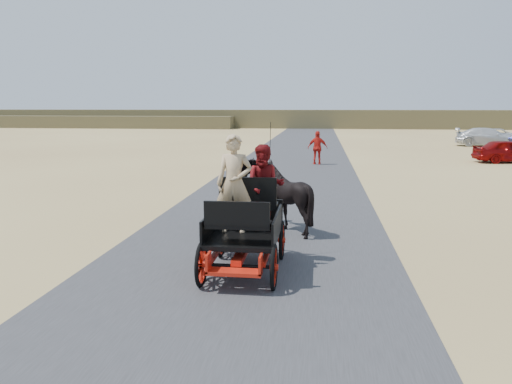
# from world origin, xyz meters

# --- Properties ---
(ground) EXTENTS (140.00, 140.00, 0.00)m
(ground) POSITION_xyz_m (0.00, 0.00, 0.00)
(ground) COLOR tan
(road) EXTENTS (6.00, 140.00, 0.01)m
(road) POSITION_xyz_m (0.00, 0.00, 0.01)
(road) COLOR #38383A
(road) RESTS_ON ground
(ridge_far) EXTENTS (140.00, 6.00, 2.40)m
(ridge_far) POSITION_xyz_m (0.00, 62.00, 1.20)
(ridge_far) COLOR brown
(ridge_far) RESTS_ON ground
(ridge_near) EXTENTS (40.00, 4.00, 1.60)m
(ridge_near) POSITION_xyz_m (-30.00, 58.00, 0.80)
(ridge_near) COLOR brown
(ridge_near) RESTS_ON ground
(carriage) EXTENTS (1.30, 2.40, 0.72)m
(carriage) POSITION_xyz_m (0.04, 2.34, 0.36)
(carriage) COLOR black
(carriage) RESTS_ON ground
(horse_left) EXTENTS (0.91, 2.01, 1.70)m
(horse_left) POSITION_xyz_m (-0.51, 5.34, 0.85)
(horse_left) COLOR black
(horse_left) RESTS_ON ground
(horse_right) EXTENTS (1.37, 1.54, 1.70)m
(horse_right) POSITION_xyz_m (0.59, 5.34, 0.85)
(horse_right) COLOR black
(horse_right) RESTS_ON ground
(driver_man) EXTENTS (0.66, 0.43, 1.80)m
(driver_man) POSITION_xyz_m (-0.16, 2.39, 1.62)
(driver_man) COLOR tan
(driver_man) RESTS_ON carriage
(passenger_woman) EXTENTS (0.77, 0.60, 1.58)m
(passenger_woman) POSITION_xyz_m (0.34, 2.94, 1.51)
(passenger_woman) COLOR #660C0F
(passenger_woman) RESTS_ON carriage
(pedestrian) EXTENTS (1.02, 0.45, 1.73)m
(pedestrian) POSITION_xyz_m (1.24, 19.38, 0.86)
(pedestrian) COLOR red
(pedestrian) RESTS_ON ground
(car_a) EXTENTS (3.77, 1.87, 1.24)m
(car_a) POSITION_xyz_m (11.38, 21.57, 0.62)
(car_a) COLOR maroon
(car_a) RESTS_ON ground
(car_c) EXTENTS (5.04, 3.12, 1.36)m
(car_c) POSITION_xyz_m (13.76, 32.49, 0.68)
(car_c) COLOR silver
(car_c) RESTS_ON ground
(car_d) EXTENTS (4.23, 2.31, 1.12)m
(car_d) POSITION_xyz_m (16.09, 37.06, 0.56)
(car_d) COLOR silver
(car_d) RESTS_ON ground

